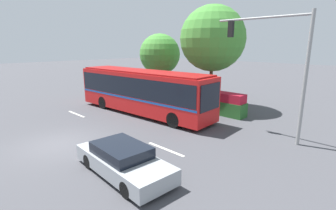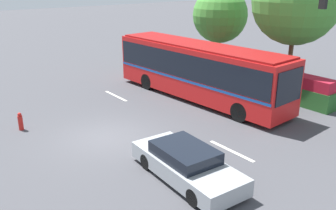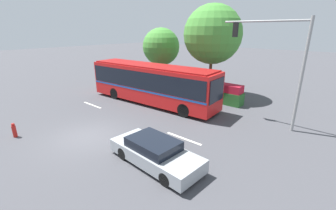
{
  "view_description": "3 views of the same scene",
  "coord_description": "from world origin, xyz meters",
  "px_view_note": "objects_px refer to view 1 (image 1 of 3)",
  "views": [
    {
      "loc": [
        12.51,
        -4.69,
        5.0
      ],
      "look_at": [
        2.74,
        5.28,
        1.66
      ],
      "focal_mm": 26.75,
      "sensor_mm": 36.0,
      "label": 1
    },
    {
      "loc": [
        13.52,
        -6.95,
        6.83
      ],
      "look_at": [
        0.54,
        3.1,
        1.01
      ],
      "focal_mm": 39.0,
      "sensor_mm": 36.0,
      "label": 2
    },
    {
      "loc": [
        11.25,
        -5.99,
        5.95
      ],
      "look_at": [
        2.5,
        4.27,
        1.4
      ],
      "focal_mm": 24.11,
      "sensor_mm": 36.0,
      "label": 3
    }
  ],
  "objects_px": {
    "city_bus": "(142,89)",
    "street_tree_centre": "(213,39)",
    "street_tree_left": "(160,54)",
    "traffic_light_pole": "(281,57)",
    "sedan_foreground": "(123,160)"
  },
  "relations": [
    {
      "from": "street_tree_left",
      "to": "city_bus",
      "type": "bearing_deg",
      "value": -54.51
    },
    {
      "from": "street_tree_centre",
      "to": "traffic_light_pole",
      "type": "bearing_deg",
      "value": -28.18
    },
    {
      "from": "city_bus",
      "to": "street_tree_left",
      "type": "distance_m",
      "value": 7.57
    },
    {
      "from": "city_bus",
      "to": "traffic_light_pole",
      "type": "distance_m",
      "value": 9.68
    },
    {
      "from": "traffic_light_pole",
      "to": "sedan_foreground",
      "type": "bearing_deg",
      "value": 71.65
    },
    {
      "from": "traffic_light_pole",
      "to": "street_tree_left",
      "type": "bearing_deg",
      "value": -17.57
    },
    {
      "from": "city_bus",
      "to": "street_tree_centre",
      "type": "bearing_deg",
      "value": 61.21
    },
    {
      "from": "city_bus",
      "to": "sedan_foreground",
      "type": "distance_m",
      "value": 9.23
    },
    {
      "from": "city_bus",
      "to": "street_tree_left",
      "type": "relative_size",
      "value": 1.93
    },
    {
      "from": "sedan_foreground",
      "to": "traffic_light_pole",
      "type": "xyz_separation_m",
      "value": [
        2.68,
        8.07,
        3.83
      ]
    },
    {
      "from": "traffic_light_pole",
      "to": "street_tree_left",
      "type": "xyz_separation_m",
      "value": [
        -13.37,
        4.23,
        -0.3
      ]
    },
    {
      "from": "city_bus",
      "to": "street_tree_centre",
      "type": "relative_size",
      "value": 1.47
    },
    {
      "from": "traffic_light_pole",
      "to": "street_tree_left",
      "type": "distance_m",
      "value": 14.03
    },
    {
      "from": "city_bus",
      "to": "sedan_foreground",
      "type": "bearing_deg",
      "value": -48.18
    },
    {
      "from": "street_tree_centre",
      "to": "street_tree_left",
      "type": "bearing_deg",
      "value": 174.51
    }
  ]
}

